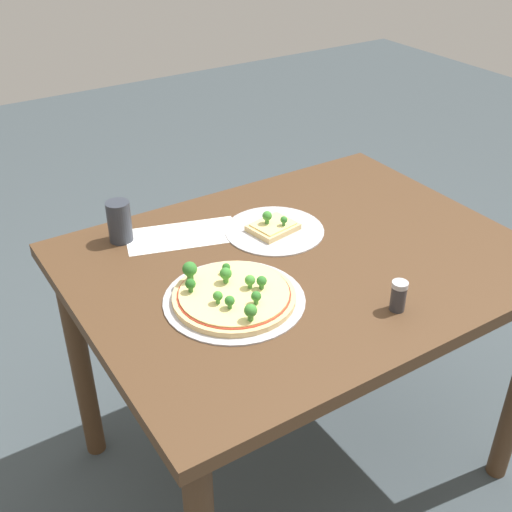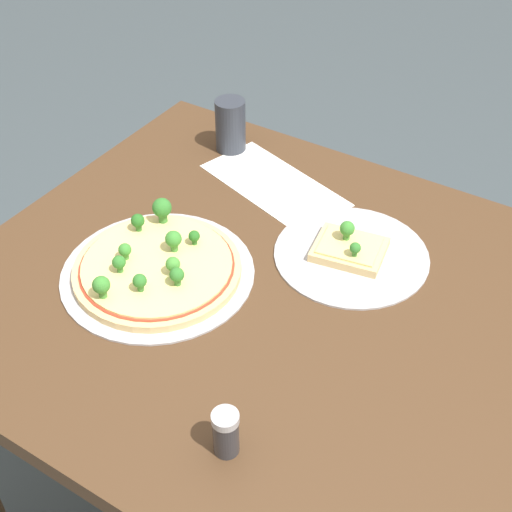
{
  "view_description": "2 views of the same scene",
  "coord_description": "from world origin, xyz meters",
  "px_view_note": "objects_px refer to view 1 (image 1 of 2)",
  "views": [
    {
      "loc": [
        0.85,
        1.11,
        1.65
      ],
      "look_at": [
        0.11,
        -0.04,
        0.79
      ],
      "focal_mm": 45.0,
      "sensor_mm": 36.0,
      "label": 1
    },
    {
      "loc": [
        -0.38,
        0.74,
        1.59
      ],
      "look_at": [
        0.11,
        -0.04,
        0.79
      ],
      "focal_mm": 50.0,
      "sensor_mm": 36.0,
      "label": 2
    }
  ],
  "objects_px": {
    "drinking_cup": "(119,222)",
    "pizza_tray_whole": "(233,295)",
    "pizza_tray_slice": "(274,228)",
    "dining_table": "(300,290)",
    "condiment_shaker": "(398,296)"
  },
  "relations": [
    {
      "from": "drinking_cup",
      "to": "pizza_tray_whole",
      "type": "bearing_deg",
      "value": 105.79
    },
    {
      "from": "pizza_tray_slice",
      "to": "drinking_cup",
      "type": "bearing_deg",
      "value": -25.75
    },
    {
      "from": "dining_table",
      "to": "pizza_tray_slice",
      "type": "relative_size",
      "value": 4.19
    },
    {
      "from": "pizza_tray_whole",
      "to": "pizza_tray_slice",
      "type": "bearing_deg",
      "value": -139.89
    },
    {
      "from": "pizza_tray_whole",
      "to": "drinking_cup",
      "type": "xyz_separation_m",
      "value": [
        0.11,
        -0.4,
        0.04
      ]
    },
    {
      "from": "dining_table",
      "to": "drinking_cup",
      "type": "xyz_separation_m",
      "value": [
        0.36,
        -0.33,
        0.16
      ]
    },
    {
      "from": "dining_table",
      "to": "condiment_shaker",
      "type": "distance_m",
      "value": 0.33
    },
    {
      "from": "dining_table",
      "to": "drinking_cup",
      "type": "bearing_deg",
      "value": -42.75
    },
    {
      "from": "pizza_tray_slice",
      "to": "drinking_cup",
      "type": "relative_size",
      "value": 2.41
    },
    {
      "from": "condiment_shaker",
      "to": "pizza_tray_slice",
      "type": "bearing_deg",
      "value": -85.2
    },
    {
      "from": "dining_table",
      "to": "condiment_shaker",
      "type": "height_order",
      "value": "condiment_shaker"
    },
    {
      "from": "pizza_tray_whole",
      "to": "dining_table",
      "type": "bearing_deg",
      "value": -164.43
    },
    {
      "from": "pizza_tray_slice",
      "to": "drinking_cup",
      "type": "height_order",
      "value": "drinking_cup"
    },
    {
      "from": "pizza_tray_slice",
      "to": "condiment_shaker",
      "type": "xyz_separation_m",
      "value": [
        -0.04,
        0.45,
        0.03
      ]
    },
    {
      "from": "dining_table",
      "to": "pizza_tray_whole",
      "type": "height_order",
      "value": "pizza_tray_whole"
    }
  ]
}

